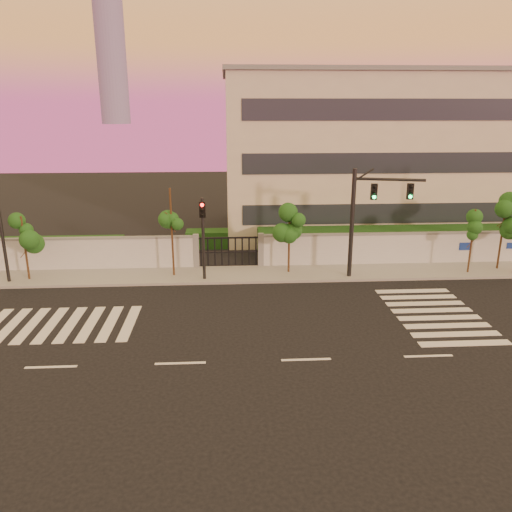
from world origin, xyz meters
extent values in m
plane|color=black|center=(0.00, 0.00, 0.00)|extent=(120.00, 120.00, 0.00)
cube|color=gray|center=(0.00, 10.50, 0.07)|extent=(60.00, 3.00, 0.15)
cube|color=#B3B5BB|center=(14.50, 12.00, 1.00)|extent=(31.00, 0.30, 2.00)
cube|color=slate|center=(14.50, 12.00, 2.06)|extent=(31.00, 0.36, 0.12)
cube|color=slate|center=(-5.00, 12.00, 1.10)|extent=(0.35, 0.35, 2.20)
cube|color=slate|center=(-1.00, 12.00, 1.10)|extent=(0.35, 0.35, 2.20)
cube|color=#0F3413|center=(9.00, 14.50, 0.90)|extent=(20.00, 2.00, 1.80)
cube|color=#0F3413|center=(-16.00, 14.50, 0.70)|extent=(12.00, 1.80, 1.40)
cube|color=#0F3413|center=(-3.00, 17.00, 0.60)|extent=(6.00, 1.50, 1.20)
cube|color=beige|center=(9.00, 22.00, 6.00)|extent=(24.00, 12.00, 12.00)
cube|color=#262D38|center=(9.00, 15.98, 2.50)|extent=(22.00, 0.08, 1.40)
cube|color=#262D38|center=(9.00, 15.98, 6.00)|extent=(22.00, 0.08, 1.40)
cube|color=#262D38|center=(9.00, 15.98, 9.50)|extent=(22.00, 0.08, 1.40)
cube|color=slate|center=(9.00, 22.00, 12.10)|extent=(24.40, 12.40, 0.30)
cylinder|color=slate|center=(-65.00, 280.00, 55.00)|extent=(16.00, 16.00, 110.00)
cube|color=silver|center=(-13.10, 4.00, 0.01)|extent=(0.50, 4.00, 0.02)
cube|color=silver|center=(-12.20, 4.00, 0.01)|extent=(0.50, 4.00, 0.02)
cube|color=silver|center=(-11.30, 4.00, 0.01)|extent=(0.50, 4.00, 0.02)
cube|color=silver|center=(-10.40, 4.00, 0.01)|extent=(0.50, 4.00, 0.02)
cube|color=silver|center=(-9.50, 4.00, 0.01)|extent=(0.50, 4.00, 0.02)
cube|color=silver|center=(-8.60, 4.00, 0.01)|extent=(0.50, 4.00, 0.02)
cube|color=silver|center=(-7.70, 4.00, 0.01)|extent=(0.50, 4.00, 0.02)
cube|color=silver|center=(7.00, 1.00, 0.01)|extent=(4.00, 0.50, 0.02)
cube|color=silver|center=(7.00, 1.90, 0.01)|extent=(4.00, 0.50, 0.02)
cube|color=silver|center=(7.00, 2.80, 0.01)|extent=(4.00, 0.50, 0.02)
cube|color=silver|center=(7.00, 3.70, 0.01)|extent=(4.00, 0.50, 0.02)
cube|color=silver|center=(7.00, 4.60, 0.01)|extent=(4.00, 0.50, 0.02)
cube|color=silver|center=(7.00, 5.50, 0.01)|extent=(4.00, 0.50, 0.02)
cube|color=silver|center=(7.00, 6.40, 0.01)|extent=(4.00, 0.50, 0.02)
cube|color=silver|center=(7.00, 7.30, 0.01)|extent=(4.00, 0.50, 0.02)
cube|color=silver|center=(-10.00, 0.00, 0.01)|extent=(2.00, 0.15, 0.01)
cube|color=silver|center=(-5.00, 0.00, 0.01)|extent=(2.00, 0.15, 0.01)
cube|color=silver|center=(0.00, 0.00, 0.01)|extent=(2.00, 0.15, 0.01)
cube|color=silver|center=(5.00, 0.00, 0.01)|extent=(2.00, 0.15, 0.01)
cylinder|color=#382314|center=(-14.54, 10.21, 1.92)|extent=(0.12, 0.12, 3.84)
sphere|color=#1C3F12|center=(-14.54, 10.21, 3.07)|extent=(1.09, 1.09, 1.09)
sphere|color=#1C3F12|center=(-14.20, 10.41, 2.50)|extent=(0.83, 0.83, 0.83)
sphere|color=#1C3F12|center=(-14.84, 10.06, 2.69)|extent=(0.79, 0.79, 0.79)
cylinder|color=#382314|center=(-6.25, 10.41, 2.66)|extent=(0.12, 0.12, 5.32)
sphere|color=#1C3F12|center=(-6.25, 10.41, 4.25)|extent=(1.08, 1.08, 1.08)
sphere|color=#1C3F12|center=(-5.91, 10.61, 3.45)|extent=(0.83, 0.83, 0.83)
sphere|color=#1C3F12|center=(-6.55, 10.27, 3.72)|extent=(0.79, 0.79, 0.79)
cylinder|color=#382314|center=(0.59, 10.62, 2.01)|extent=(0.13, 0.13, 4.01)
sphere|color=#1C3F12|center=(0.59, 10.62, 3.21)|extent=(1.15, 1.15, 1.15)
sphere|color=#1C3F12|center=(0.96, 10.83, 2.61)|extent=(0.88, 0.88, 0.88)
sphere|color=#1C3F12|center=(0.28, 10.47, 2.81)|extent=(0.84, 0.84, 0.84)
cylinder|color=#382314|center=(11.36, 9.91, 1.99)|extent=(0.11, 0.11, 3.98)
sphere|color=#1C3F12|center=(11.36, 9.91, 3.18)|extent=(0.99, 0.99, 0.99)
sphere|color=#1C3F12|center=(11.67, 10.09, 2.59)|extent=(0.75, 0.75, 0.75)
sphere|color=#1C3F12|center=(11.09, 9.78, 2.79)|extent=(0.72, 0.72, 0.72)
cylinder|color=#382314|center=(13.49, 10.50, 2.26)|extent=(0.12, 0.12, 4.52)
sphere|color=#1C3F12|center=(13.49, 10.50, 3.62)|extent=(1.12, 1.12, 1.12)
sphere|color=#1C3F12|center=(13.85, 10.70, 2.94)|extent=(0.86, 0.86, 0.86)
sphere|color=#1C3F12|center=(13.18, 10.35, 3.16)|extent=(0.82, 0.82, 0.82)
cylinder|color=black|center=(4.05, 9.63, 3.21)|extent=(0.25, 0.25, 6.42)
cylinder|color=black|center=(6.01, 9.63, 5.80)|extent=(3.86, 1.08, 0.17)
cube|color=black|center=(5.19, 9.58, 5.13)|extent=(0.36, 0.19, 0.93)
sphere|color=#0CF259|center=(5.19, 9.47, 4.84)|extent=(0.21, 0.21, 0.21)
cube|color=black|center=(7.26, 9.58, 5.13)|extent=(0.36, 0.19, 0.93)
sphere|color=#0CF259|center=(7.26, 9.47, 4.84)|extent=(0.21, 0.21, 0.21)
cylinder|color=black|center=(-4.42, 9.65, 2.43)|extent=(0.17, 0.17, 4.87)
cube|color=black|center=(-4.42, 9.60, 4.22)|extent=(0.38, 0.19, 0.97)
sphere|color=red|center=(-4.42, 9.49, 4.52)|extent=(0.22, 0.22, 0.22)
camera|label=1|loc=(-3.06, -17.73, 9.73)|focal=35.00mm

